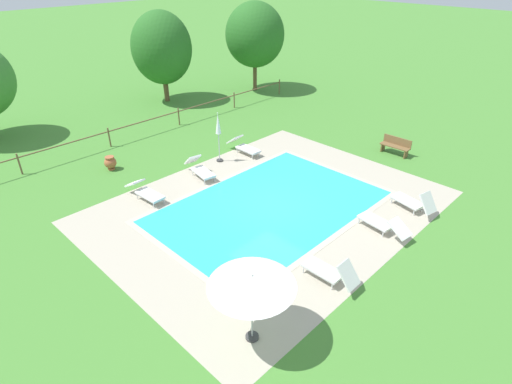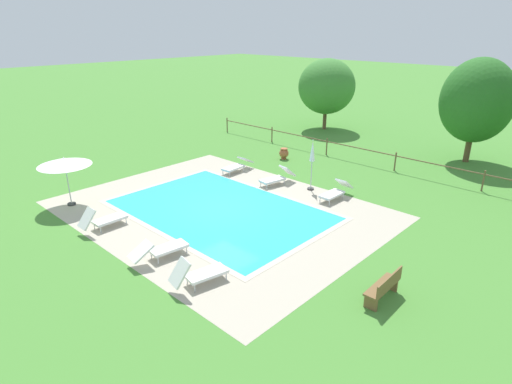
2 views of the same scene
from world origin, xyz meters
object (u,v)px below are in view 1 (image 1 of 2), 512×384
object	(u,v)px
sun_lounger_south_mid	(382,223)
tree_centre	(255,35)
sun_lounger_north_mid	(413,202)
tree_west_mid	(162,48)
terracotta_urn_near_fence	(110,163)
sun_lounger_north_far	(200,169)
sun_lounger_north_end	(330,271)
sun_lounger_north_near_steps	(244,146)
wooden_bench_lawn_side	(396,145)
sun_lounger_south_near_corner	(145,191)
patio_umbrella_open_foreground	(252,281)
patio_umbrella_closed_row_west	(218,128)

from	to	relation	value
sun_lounger_south_mid	tree_centre	size ratio (longest dim) A/B	0.34
sun_lounger_north_mid	tree_west_mid	xyz separation A→B (m)	(1.53, 18.98, 3.16)
sun_lounger_south_mid	terracotta_urn_near_fence	bearing A→B (deg)	110.48
sun_lounger_north_far	terracotta_urn_near_fence	xyz separation A→B (m)	(-2.54, 3.59, -0.02)
tree_centre	sun_lounger_north_end	bearing A→B (deg)	-129.24
sun_lounger_north_mid	terracotta_urn_near_fence	size ratio (longest dim) A/B	2.87
sun_lounger_north_near_steps	tree_west_mid	xyz separation A→B (m)	(2.38, 10.20, 3.19)
wooden_bench_lawn_side	sun_lounger_north_mid	bearing A→B (deg)	-144.79
sun_lounger_north_near_steps	wooden_bench_lawn_side	bearing A→B (deg)	-46.32
sun_lounger_south_near_corner	patio_umbrella_open_foreground	distance (m)	8.74
sun_lounger_north_near_steps	sun_lounger_north_far	world-z (taller)	sun_lounger_north_far
sun_lounger_south_near_corner	patio_umbrella_open_foreground	bearing A→B (deg)	-103.90
sun_lounger_north_mid	sun_lounger_north_end	size ratio (longest dim) A/B	1.02
sun_lounger_south_near_corner	wooden_bench_lawn_side	bearing A→B (deg)	-24.44
patio_umbrella_closed_row_west	tree_centre	world-z (taller)	tree_centre
sun_lounger_south_mid	terracotta_urn_near_fence	xyz separation A→B (m)	(-4.43, 11.85, -0.00)
sun_lounger_north_near_steps	tree_centre	size ratio (longest dim) A/B	0.32
sun_lounger_north_far	sun_lounger_south_mid	bearing A→B (deg)	-77.16
sun_lounger_south_mid	patio_umbrella_closed_row_west	xyz separation A→B (m)	(-0.20, 8.84, 1.37)
terracotta_urn_near_fence	tree_west_mid	distance (m)	11.21
sun_lounger_south_mid	sun_lounger_north_near_steps	bearing A→B (deg)	81.22
sun_lounger_north_end	tree_west_mid	bearing A→B (deg)	69.07
wooden_bench_lawn_side	tree_centre	xyz separation A→B (m)	(3.27, 13.30, 3.48)
sun_lounger_north_end	tree_centre	size ratio (longest dim) A/B	0.30
sun_lounger_north_mid	tree_centre	world-z (taller)	tree_centre
sun_lounger_north_mid	tree_west_mid	distance (m)	19.30
patio_umbrella_open_foreground	sun_lounger_north_mid	bearing A→B (deg)	-0.39
sun_lounger_south_near_corner	sun_lounger_north_near_steps	bearing A→B (deg)	3.63
sun_lounger_south_near_corner	tree_west_mid	bearing A→B (deg)	51.25
sun_lounger_north_far	wooden_bench_lawn_side	size ratio (longest dim) A/B	1.35
wooden_bench_lawn_side	tree_west_mid	world-z (taller)	tree_west_mid
sun_lounger_south_near_corner	tree_west_mid	size ratio (longest dim) A/B	0.35
sun_lounger_north_near_steps	sun_lounger_south_mid	world-z (taller)	sun_lounger_north_near_steps
sun_lounger_north_near_steps	sun_lounger_north_far	xyz separation A→B (m)	(-3.22, -0.40, 0.01)
patio_umbrella_open_foreground	wooden_bench_lawn_side	distance (m)	13.97
sun_lounger_north_mid	patio_umbrella_open_foreground	xyz separation A→B (m)	(-9.03, 0.06, 1.61)
sun_lounger_north_near_steps	sun_lounger_south_mid	xyz separation A→B (m)	(-1.34, -8.66, -0.01)
wooden_bench_lawn_side	terracotta_urn_near_fence	bearing A→B (deg)	141.65
sun_lounger_south_near_corner	patio_umbrella_open_foreground	world-z (taller)	patio_umbrella_open_foreground
sun_lounger_south_mid	patio_umbrella_open_foreground	bearing A→B (deg)	-179.53
sun_lounger_north_mid	patio_umbrella_closed_row_west	xyz separation A→B (m)	(-2.38, 8.95, 1.33)
sun_lounger_south_near_corner	wooden_bench_lawn_side	xyz separation A→B (m)	(11.47, -5.21, 0.11)
sun_lounger_south_mid	wooden_bench_lawn_side	xyz separation A→B (m)	(6.69, 3.06, 0.11)
tree_centre	terracotta_urn_near_fence	bearing A→B (deg)	-162.58
wooden_bench_lawn_side	sun_lounger_north_end	bearing A→B (deg)	-162.32
sun_lounger_south_mid	patio_umbrella_open_foreground	xyz separation A→B (m)	(-6.85, -0.06, 1.64)
patio_umbrella_open_foreground	patio_umbrella_closed_row_west	bearing A→B (deg)	53.21
sun_lounger_north_end	terracotta_urn_near_fence	bearing A→B (deg)	94.01
sun_lounger_north_near_steps	tree_west_mid	distance (m)	10.95
sun_lounger_north_end	patio_umbrella_open_foreground	world-z (taller)	patio_umbrella_open_foreground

